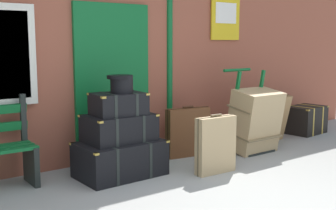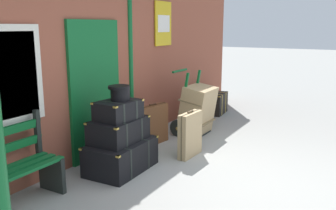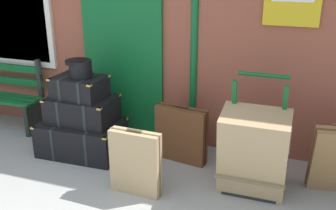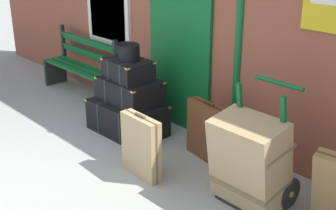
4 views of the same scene
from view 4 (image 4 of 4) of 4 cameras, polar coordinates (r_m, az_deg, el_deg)
name	(u,v)px [view 4 (image 4 of 4)]	position (r m, az deg, el deg)	size (l,w,h in m)	color
ground_plane	(19,192)	(5.06, -18.24, -10.31)	(60.00, 60.00, 0.00)	gray
brick_facade	(194,9)	(5.93, 3.32, 11.98)	(10.40, 0.35, 3.20)	brown
platform_bench	(81,67)	(7.53, -10.85, 4.67)	(1.60, 0.43, 1.01)	#0F5B28
steamer_trunk_base	(128,117)	(6.06, -5.11, -1.57)	(1.03, 0.68, 0.43)	black
steamer_trunk_middle	(130,91)	(5.94, -4.81, 1.78)	(0.81, 0.56, 0.33)	black
steamer_trunk_top	(128,70)	(5.85, -5.02, 4.46)	(0.64, 0.49, 0.27)	black
round_hatbox	(129,51)	(5.75, -4.96, 6.74)	(0.31, 0.28, 0.21)	black
porters_trolley	(259,173)	(4.68, 11.36, -8.43)	(0.71, 0.56, 1.21)	black
large_brown_trunk	(250,162)	(4.46, 10.22, -7.04)	(0.70, 0.57, 0.94)	tan
suitcase_tan	(141,146)	(4.95, -3.41, -5.23)	(0.55, 0.17, 0.74)	tan
suitcase_charcoal	(208,132)	(5.32, 5.10, -3.42)	(0.66, 0.25, 0.72)	brown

